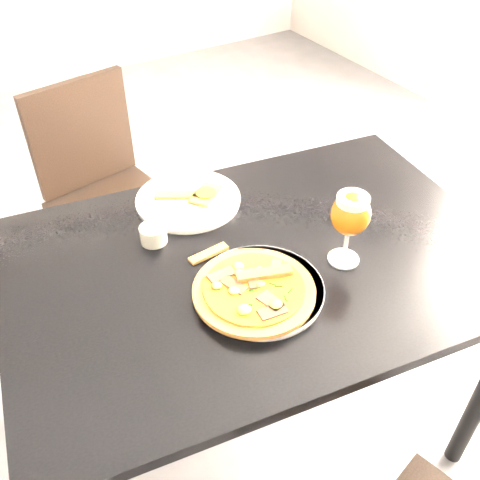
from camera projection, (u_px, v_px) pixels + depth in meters
ground at (196, 434)px, 1.75m from camera, size 6.00×6.00×0.00m
dining_table at (258, 283)px, 1.35m from camera, size 1.30×0.97×0.75m
chair_far at (107, 192)px, 1.97m from camera, size 0.47×0.47×0.87m
plate_main at (260, 290)px, 1.19m from camera, size 0.39×0.39×0.02m
pizza at (254, 289)px, 1.17m from camera, size 0.27×0.27×0.03m
plate_second at (188, 200)px, 1.45m from camera, size 0.30×0.30×0.02m
crust_scraps at (196, 195)px, 1.45m from camera, size 0.18×0.13×0.01m
loose_crust at (209, 253)px, 1.29m from camera, size 0.10×0.03×0.01m
sauce_cup at (153, 234)px, 1.32m from camera, size 0.07×0.07×0.04m
beer_glass at (351, 215)px, 1.19m from camera, size 0.09×0.09×0.19m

